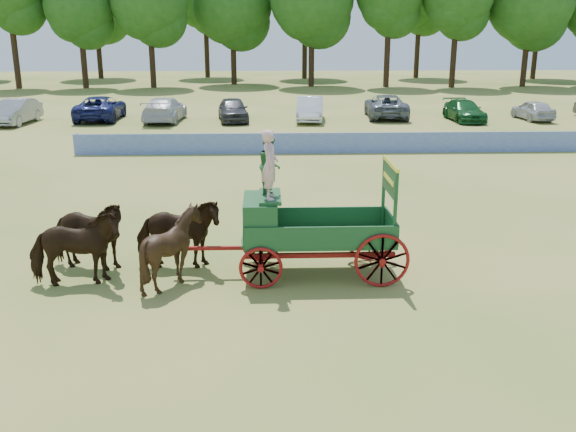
# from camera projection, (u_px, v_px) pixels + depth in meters

# --- Properties ---
(ground) EXTENTS (160.00, 160.00, 0.00)m
(ground) POSITION_uv_depth(u_px,v_px,m) (447.00, 294.00, 15.62)
(ground) COLOR #A78B4B
(ground) RESTS_ON ground
(horse_lead_left) EXTENTS (2.42, 1.36, 1.94)m
(horse_lead_left) POSITION_uv_depth(u_px,v_px,m) (75.00, 249.00, 15.88)
(horse_lead_left) COLOR black
(horse_lead_left) RESTS_ON ground
(horse_lead_right) EXTENTS (2.47, 1.54, 1.94)m
(horse_lead_right) POSITION_uv_depth(u_px,v_px,m) (87.00, 235.00, 16.93)
(horse_lead_right) COLOR black
(horse_lead_right) RESTS_ON ground
(horse_wheel_left) EXTENTS (2.08, 1.93, 1.94)m
(horse_wheel_left) POSITION_uv_depth(u_px,v_px,m) (172.00, 248.00, 15.96)
(horse_wheel_left) COLOR black
(horse_wheel_left) RESTS_ON ground
(horse_wheel_right) EXTENTS (2.30, 1.06, 1.94)m
(horse_wheel_right) POSITION_uv_depth(u_px,v_px,m) (178.00, 234.00, 17.02)
(horse_wheel_right) COLOR black
(horse_wheel_right) RESTS_ON ground
(farm_dray) EXTENTS (6.00, 2.00, 3.87)m
(farm_dray) POSITION_uv_depth(u_px,v_px,m) (290.00, 215.00, 16.42)
(farm_dray) COLOR maroon
(farm_dray) RESTS_ON ground
(sponsor_banner) EXTENTS (26.00, 0.08, 1.05)m
(sponsor_banner) POSITION_uv_depth(u_px,v_px,m) (331.00, 143.00, 32.67)
(sponsor_banner) COLOR #1E3FA5
(sponsor_banner) RESTS_ON ground
(parked_cars) EXTENTS (46.61, 7.67, 1.64)m
(parked_cars) POSITION_uv_depth(u_px,v_px,m) (267.00, 109.00, 43.87)
(parked_cars) COLOR silver
(parked_cars) RESTS_ON ground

